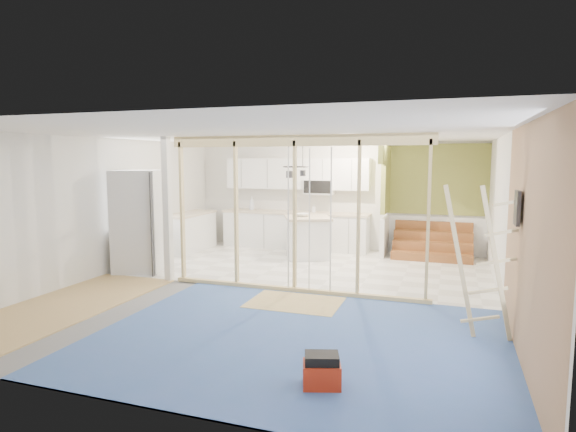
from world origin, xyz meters
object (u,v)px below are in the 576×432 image
(fridge, at_px, (139,221))
(toolbox, at_px, (322,372))
(island, at_px, (308,238))
(ladder, at_px, (483,262))

(fridge, relative_size, toolbox, 4.68)
(island, xyz_separation_m, toolbox, (1.87, -5.82, -0.30))
(fridge, bearing_deg, toolbox, -55.23)
(toolbox, bearing_deg, fridge, 124.78)
(toolbox, xyz_separation_m, ladder, (1.51, 1.85, 0.80))
(island, xyz_separation_m, ladder, (3.37, -3.96, 0.49))
(island, height_order, ladder, ladder)
(fridge, bearing_deg, island, 21.44)
(fridge, relative_size, island, 1.57)
(island, distance_m, ladder, 5.23)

